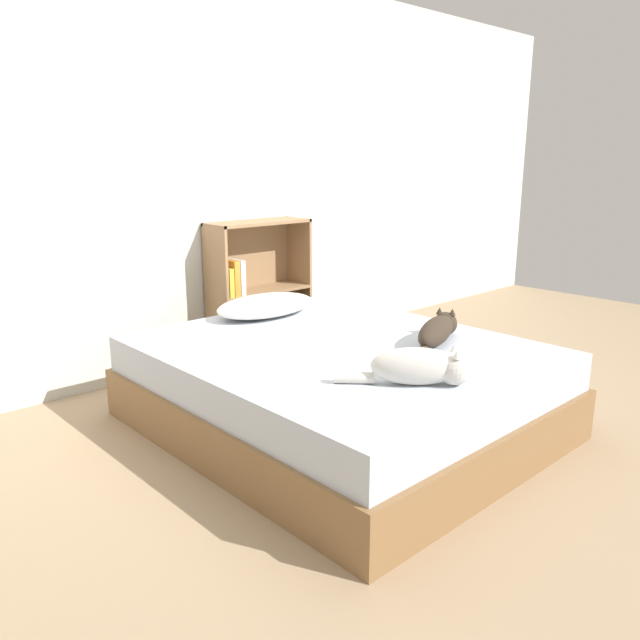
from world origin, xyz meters
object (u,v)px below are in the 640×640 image
(cat_dark, at_px, (437,331))
(bookshelf, at_px, (253,288))
(pillow, at_px, (266,305))
(cat_light, at_px, (423,367))
(bed, at_px, (339,386))

(cat_dark, bearing_deg, bookshelf, 67.72)
(pillow, distance_m, cat_dark, 1.07)
(cat_light, bearing_deg, bookshelf, 119.17)
(cat_light, relative_size, cat_dark, 0.73)
(cat_light, bearing_deg, bed, 122.49)
(cat_dark, bearing_deg, cat_light, -169.95)
(bed, bearing_deg, cat_dark, -38.69)
(bed, xyz_separation_m, pillow, (0.11, 0.73, 0.28))
(bed, xyz_separation_m, cat_light, (-0.15, -0.63, 0.29))
(cat_light, distance_m, bookshelf, 1.95)
(pillow, relative_size, cat_light, 1.48)
(cat_dark, relative_size, bookshelf, 0.64)
(bed, distance_m, cat_dark, 0.56)
(bookshelf, bearing_deg, cat_dark, -90.85)
(pillow, xyz_separation_m, bookshelf, (0.29, 0.51, -0.01))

